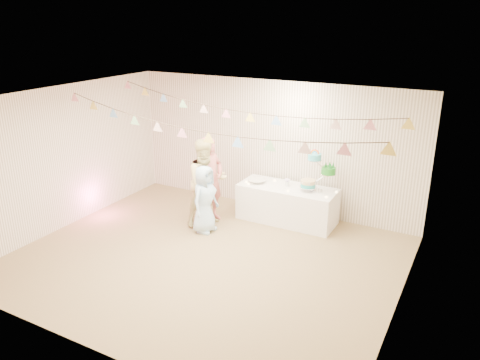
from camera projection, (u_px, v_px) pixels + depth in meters
The scene contains 25 objects.
floor at pixel (206, 259), 7.64m from camera, with size 6.00×6.00×0.00m, color olive.
ceiling at pixel (202, 100), 6.77m from camera, with size 6.00×6.00×0.00m, color silver.
back_wall at pixel (272, 146), 9.28m from camera, with size 6.00×6.00×0.00m, color white.
front_wall at pixel (82, 253), 5.13m from camera, with size 6.00×6.00×0.00m, color white.
left_wall at pixel (65, 157), 8.55m from camera, with size 5.00×5.00×0.00m, color white.
right_wall at pixel (406, 223), 5.87m from camera, with size 5.00×5.00×0.00m, color white.
table at pixel (287, 204), 8.93m from camera, with size 1.85×0.74×0.69m, color white.
cake_stand at pixel (318, 169), 8.47m from camera, with size 0.66×0.39×0.74m, color silver, non-canonical shape.
cake_bottom at pixel (308, 184), 8.58m from camera, with size 0.31×0.31×0.15m, color #25AFA9, non-canonical shape.
cake_middle at pixel (329, 170), 8.47m from camera, with size 0.27×0.27×0.22m, color #1A781C, non-canonical shape.
cake_top_tier at pixel (315, 156), 8.39m from camera, with size 0.25×0.25×0.19m, color #41BECC, non-canonical shape.
platter at pixel (257, 179), 9.03m from camera, with size 0.35×0.35×0.02m, color white.
posy at pixel (287, 179), 8.83m from camera, with size 0.13×0.13×0.15m, color white, non-canonical shape.
person_adult_a at pixel (211, 180), 8.79m from camera, with size 0.60×0.40×1.65m, color #C56867.
person_adult_b at pixel (206, 183), 8.65m from camera, with size 0.81×0.63×1.66m, color #DBCB87.
person_child at pixel (205, 199), 8.42m from camera, with size 0.61×0.40×1.26m, color #B4DDFF.
bunting_back at pixel (238, 105), 7.77m from camera, with size 5.60×1.10×0.40m, color pink, non-canonical shape.
bunting_front at pixel (195, 122), 6.70m from camera, with size 5.60×0.90×0.36m, color #72A5E5, non-canonical shape.
tealight_0 at pixel (246, 182), 9.05m from camera, with size 0.04×0.04×0.03m, color #FFD88C.
tealight_1 at pixel (275, 180), 9.12m from camera, with size 0.04×0.04×0.03m, color #FFD88C.
tealight_2 at pixel (288, 191), 8.59m from camera, with size 0.04×0.04×0.03m, color #FFD88C.
tealight_3 at pixel (309, 186), 8.84m from camera, with size 0.04×0.04×0.03m, color #FFD88C.
tealight_4 at pixel (326, 197), 8.30m from camera, with size 0.04×0.04×0.03m, color #FFD88C.
tealight_5 at pixel (336, 192), 8.53m from camera, with size 0.04×0.04×0.03m, color #FFD88C.
tealight_6 at pixel (248, 184), 8.94m from camera, with size 0.04×0.04×0.03m, color #FFD88C.
Camera 1 is at (3.70, -5.70, 3.78)m, focal length 35.00 mm.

